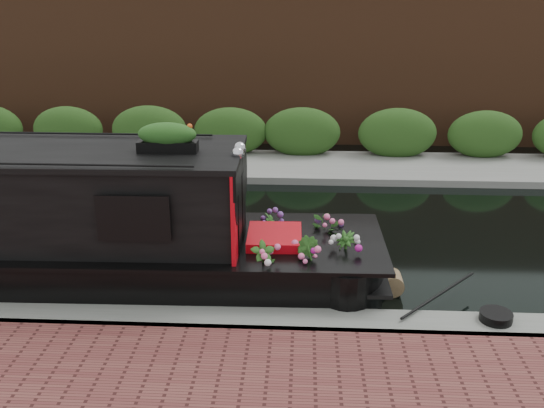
{
  "coord_description": "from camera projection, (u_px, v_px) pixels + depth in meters",
  "views": [
    {
      "loc": [
        2.03,
        -10.41,
        4.58
      ],
      "look_at": [
        1.52,
        -0.6,
        0.88
      ],
      "focal_mm": 40.0,
      "sensor_mm": 36.0,
      "label": 1
    }
  ],
  "objects": [
    {
      "name": "far_brick_wall",
      "position": [
        235.0,
        139.0,
        18.17
      ],
      "size": [
        40.0,
        1.0,
        8.0
      ],
      "primitive_type": "cube",
      "color": "#522F1C",
      "rests_on": "ground"
    },
    {
      "name": "rope_fender",
      "position": [
        392.0,
        282.0,
        9.3
      ],
      "size": [
        0.33,
        0.37,
        0.33
      ],
      "primitive_type": "cylinder",
      "rotation": [
        1.57,
        0.0,
        0.0
      ],
      "color": "olive",
      "rests_on": "ground"
    },
    {
      "name": "near_bank_coping",
      "position": [
        152.0,
        330.0,
        8.36
      ],
      "size": [
        40.0,
        0.6,
        0.5
      ],
      "primitive_type": "cube",
      "color": "slate",
      "rests_on": "ground"
    },
    {
      "name": "coiled_mooring_rope",
      "position": [
        496.0,
        317.0,
        8.1
      ],
      "size": [
        0.43,
        0.43,
        0.12
      ],
      "primitive_type": "cylinder",
      "color": "black",
      "rests_on": "near_bank_coping"
    },
    {
      "name": "ground",
      "position": [
        194.0,
        235.0,
        11.44
      ],
      "size": [
        80.0,
        80.0,
        0.0
      ],
      "primitive_type": "plane",
      "color": "black",
      "rests_on": "ground"
    },
    {
      "name": "far_bank_path",
      "position": [
        222.0,
        169.0,
        15.37
      ],
      "size": [
        40.0,
        2.4,
        0.34
      ],
      "primitive_type": "cube",
      "color": "gray",
      "rests_on": "ground"
    },
    {
      "name": "far_hedge",
      "position": [
        227.0,
        159.0,
        16.21
      ],
      "size": [
        40.0,
        1.1,
        2.8
      ],
      "primitive_type": "cube",
      "color": "#254918",
      "rests_on": "ground"
    }
  ]
}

